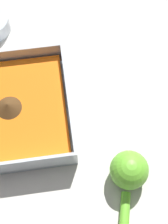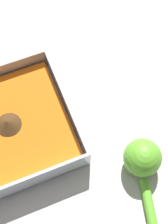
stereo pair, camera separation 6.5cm
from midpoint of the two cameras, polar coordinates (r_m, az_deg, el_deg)
ground_plane at (r=0.71m, az=-16.55°, el=-2.91°), size 4.00×4.00×0.00m
square_dish at (r=0.68m, az=-15.99°, el=-3.14°), size 0.26×0.26×0.07m
lemon_squeezer at (r=0.62m, az=7.81°, el=-9.56°), size 0.21×0.09×0.08m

